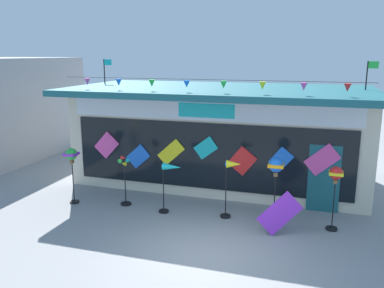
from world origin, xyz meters
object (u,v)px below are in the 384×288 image
at_px(wind_spinner_left, 125,178).
at_px(wind_spinner_right, 276,171).
at_px(wind_spinner_center_right, 231,175).
at_px(wind_spinner_center_left, 170,175).
at_px(wind_spinner_far_right, 336,179).
at_px(kite_shop_building, 222,133).
at_px(display_kite_on_ground, 280,213).
at_px(wind_spinner_far_left, 72,158).

distance_m(wind_spinner_left, wind_spinner_right, 4.55).
xyz_separation_m(wind_spinner_center_right, wind_spinner_right, (1.21, -0.10, 0.27)).
height_order(wind_spinner_center_left, wind_spinner_center_right, wind_spinner_center_right).
distance_m(wind_spinner_center_left, wind_spinner_far_right, 4.48).
relative_size(wind_spinner_center_left, wind_spinner_right, 0.81).
bearing_deg(wind_spinner_right, wind_spinner_center_right, 175.26).
bearing_deg(kite_shop_building, display_kite_on_ground, -58.80).
bearing_deg(wind_spinner_far_right, wind_spinner_center_right, -179.86).
distance_m(wind_spinner_far_left, wind_spinner_center_left, 3.16).
bearing_deg(wind_spinner_left, kite_shop_building, 56.73).
bearing_deg(wind_spinner_center_right, display_kite_on_ground, -26.20).
bearing_deg(wind_spinner_far_left, wind_spinner_far_right, 2.27).
relative_size(kite_shop_building, wind_spinner_far_left, 5.85).
distance_m(wind_spinner_center_right, wind_spinner_far_right, 2.72).
xyz_separation_m(wind_spinner_far_right, display_kite_on_ground, (-1.31, -0.70, -0.82)).
bearing_deg(wind_spinner_right, kite_shop_building, 123.10).
relative_size(wind_spinner_far_left, wind_spinner_left, 1.11).
distance_m(kite_shop_building, wind_spinner_left, 4.14).
bearing_deg(wind_spinner_far_right, wind_spinner_left, 179.95).
bearing_deg(wind_spinner_center_right, wind_spinner_center_left, -174.14).
bearing_deg(wind_spinner_center_left, wind_spinner_center_right, 5.86).
height_order(wind_spinner_left, wind_spinner_center_right, wind_spinner_center_right).
xyz_separation_m(kite_shop_building, wind_spinner_right, (2.28, -3.50, -0.22)).
bearing_deg(wind_spinner_center_left, kite_shop_building, 79.26).
relative_size(wind_spinner_right, display_kite_on_ground, 1.75).
height_order(wind_spinner_far_left, wind_spinner_far_right, wind_spinner_far_left).
distance_m(wind_spinner_left, wind_spinner_center_right, 3.31).
bearing_deg(display_kite_on_ground, wind_spinner_far_right, 28.07).
xyz_separation_m(wind_spinner_far_left, wind_spinner_left, (1.60, 0.31, -0.55)).
height_order(kite_shop_building, wind_spinner_far_right, kite_shop_building).
distance_m(kite_shop_building, display_kite_on_ground, 4.92).
xyz_separation_m(kite_shop_building, wind_spinner_far_right, (3.79, -3.39, -0.34)).
relative_size(wind_spinner_left, wind_spinner_center_right, 0.93).
xyz_separation_m(wind_spinner_left, wind_spinner_center_right, (3.29, -0.01, 0.37)).
bearing_deg(kite_shop_building, wind_spinner_center_right, -72.52).
bearing_deg(wind_spinner_left, wind_spinner_far_right, -0.05).
bearing_deg(wind_spinner_right, wind_spinner_far_right, 4.06).
height_order(wind_spinner_far_right, display_kite_on_ground, wind_spinner_far_right).
distance_m(kite_shop_building, wind_spinner_center_left, 3.69).
xyz_separation_m(wind_spinner_center_left, wind_spinner_far_right, (4.47, 0.19, 0.24)).
xyz_separation_m(wind_spinner_right, display_kite_on_ground, (0.20, -0.59, -0.94)).
relative_size(wind_spinner_far_left, display_kite_on_ground, 1.63).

